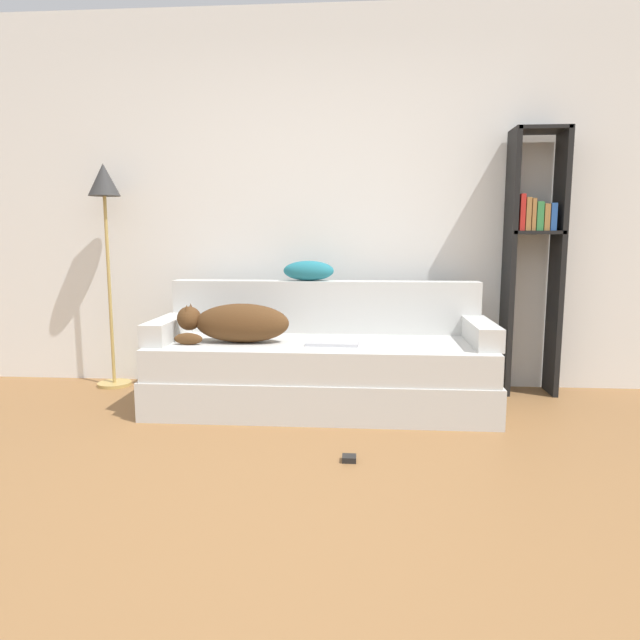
# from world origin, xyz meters

# --- Properties ---
(ground_plane) EXTENTS (20.00, 20.00, 0.00)m
(ground_plane) POSITION_xyz_m (0.00, 0.00, 0.00)
(ground_plane) COLOR olive
(wall_back) EXTENTS (8.13, 0.06, 2.70)m
(wall_back) POSITION_xyz_m (0.00, 2.36, 1.35)
(wall_back) COLOR white
(wall_back) RESTS_ON ground_plane
(couch) EXTENTS (2.15, 0.82, 0.44)m
(couch) POSITION_xyz_m (0.01, 1.72, 0.21)
(couch) COLOR silver
(couch) RESTS_ON ground_plane
(couch_backrest) EXTENTS (2.11, 0.15, 0.36)m
(couch_backrest) POSITION_xyz_m (0.01, 2.06, 0.62)
(couch_backrest) COLOR silver
(couch_backrest) RESTS_ON couch
(couch_arm_left) EXTENTS (0.15, 0.63, 0.14)m
(couch_arm_left) POSITION_xyz_m (-0.99, 1.71, 0.50)
(couch_arm_left) COLOR silver
(couch_arm_left) RESTS_ON couch
(couch_arm_right) EXTENTS (0.15, 0.63, 0.14)m
(couch_arm_right) POSITION_xyz_m (1.01, 1.71, 0.50)
(couch_arm_right) COLOR silver
(couch_arm_right) RESTS_ON couch
(dog) EXTENTS (0.71, 0.25, 0.25)m
(dog) POSITION_xyz_m (-0.53, 1.63, 0.56)
(dog) COLOR #513319
(dog) RESTS_ON couch
(laptop) EXTENTS (0.33, 0.22, 0.02)m
(laptop) POSITION_xyz_m (0.09, 1.61, 0.45)
(laptop) COLOR #B7B7BC
(laptop) RESTS_ON couch
(throw_pillow) EXTENTS (0.35, 0.15, 0.14)m
(throw_pillow) POSITION_xyz_m (-0.10, 2.06, 0.86)
(throw_pillow) COLOR teal
(throw_pillow) RESTS_ON couch_backrest
(bookshelf) EXTENTS (0.36, 0.26, 1.82)m
(bookshelf) POSITION_xyz_m (1.44, 2.18, 1.02)
(bookshelf) COLOR black
(bookshelf) RESTS_ON ground_plane
(floor_lamp) EXTENTS (0.24, 0.24, 1.61)m
(floor_lamp) POSITION_xyz_m (-1.57, 2.14, 1.29)
(floor_lamp) COLOR tan
(floor_lamp) RESTS_ON ground_plane
(power_adapter) EXTENTS (0.07, 0.07, 0.03)m
(power_adapter) POSITION_xyz_m (0.21, 0.82, 0.01)
(power_adapter) COLOR black
(power_adapter) RESTS_ON ground_plane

